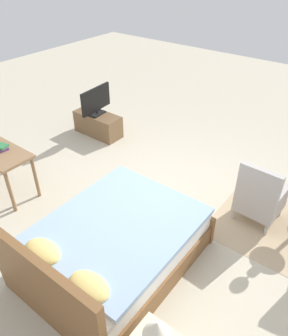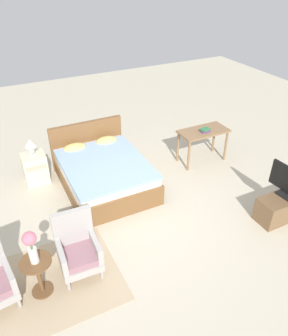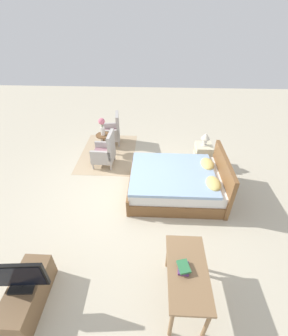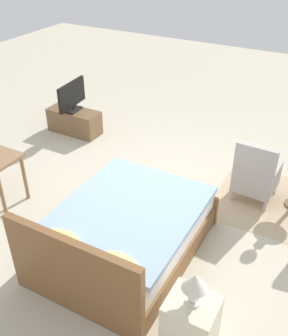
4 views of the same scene
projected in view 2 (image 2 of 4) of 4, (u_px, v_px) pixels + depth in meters
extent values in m
plane|color=beige|center=(136.00, 215.00, 5.66)|extent=(16.00, 16.00, 0.00)
cube|color=tan|center=(42.00, 286.00, 4.43)|extent=(2.10, 1.50, 0.01)
cube|color=brown|center=(105.00, 180.00, 6.28)|extent=(1.49, 2.00, 0.28)
cube|color=white|center=(104.00, 169.00, 6.14)|extent=(1.43, 1.92, 0.24)
cube|color=#93B2D6|center=(105.00, 164.00, 6.00)|extent=(1.48, 1.76, 0.06)
cube|color=brown|center=(87.00, 143.00, 6.82)|extent=(1.51, 0.09, 0.96)
cube|color=brown|center=(124.00, 207.00, 5.52)|extent=(1.51, 0.07, 0.40)
ellipsoid|color=#DBC670|center=(75.00, 148.00, 6.44)|extent=(0.44, 0.28, 0.14)
ellipsoid|color=#DBC670|center=(106.00, 140.00, 6.69)|extent=(0.44, 0.28, 0.14)
cylinder|color=#ADA8A3|center=(19.00, 303.00, 4.12)|extent=(0.04, 0.04, 0.16)
cylinder|color=#ADA8A3|center=(9.00, 278.00, 4.44)|extent=(0.04, 0.04, 0.16)
cube|color=#ADA8A3|center=(9.00, 273.00, 4.10)|extent=(0.14, 0.52, 0.26)
cylinder|color=#ADA8A3|center=(69.00, 285.00, 4.34)|extent=(0.04, 0.04, 0.16)
cylinder|color=#ADA8A3|center=(102.00, 274.00, 4.49)|extent=(0.04, 0.04, 0.16)
cylinder|color=#ADA8A3|center=(61.00, 260.00, 4.69)|extent=(0.04, 0.04, 0.16)
cylinder|color=#ADA8A3|center=(92.00, 251.00, 4.85)|extent=(0.04, 0.04, 0.16)
cube|color=#ADA8A3|center=(80.00, 260.00, 4.52)|extent=(0.56, 0.56, 0.12)
cube|color=gray|center=(79.00, 255.00, 4.46)|extent=(0.52, 0.52, 0.10)
cube|color=#ADA8A3|center=(73.00, 229.00, 4.49)|extent=(0.54, 0.10, 0.64)
cube|color=#ADA8A3|center=(61.00, 256.00, 4.33)|extent=(0.09, 0.52, 0.26)
cube|color=#ADA8A3|center=(95.00, 245.00, 4.49)|extent=(0.09, 0.52, 0.26)
cylinder|color=brown|center=(43.00, 290.00, 4.36)|extent=(0.28, 0.28, 0.03)
cylinder|color=brown|center=(39.00, 277.00, 4.21)|extent=(0.06, 0.06, 0.53)
cylinder|color=brown|center=(35.00, 262.00, 4.06)|extent=(0.40, 0.40, 0.02)
cylinder|color=silver|center=(34.00, 255.00, 3.99)|extent=(0.11, 0.11, 0.22)
cylinder|color=#477538|center=(31.00, 246.00, 3.91)|extent=(0.02, 0.02, 0.10)
sphere|color=#DB7084|center=(29.00, 239.00, 3.84)|extent=(0.17, 0.17, 0.17)
cube|color=beige|center=(35.00, 168.00, 6.35)|extent=(0.44, 0.40, 0.60)
cube|color=#B3AB8E|center=(36.00, 168.00, 6.13)|extent=(0.37, 0.01, 0.09)
cylinder|color=silver|center=(32.00, 154.00, 6.18)|extent=(0.13, 0.13, 0.02)
ellipsoid|color=silver|center=(31.00, 150.00, 6.13)|extent=(0.11, 0.11, 0.16)
cone|color=silver|center=(30.00, 143.00, 6.05)|extent=(0.22, 0.22, 0.15)
cube|color=brown|center=(284.00, 207.00, 5.51)|extent=(0.96, 0.40, 0.43)
cube|color=black|center=(287.00, 196.00, 5.38)|extent=(0.22, 0.33, 0.03)
cylinder|color=black|center=(287.00, 194.00, 5.36)|extent=(0.04, 0.04, 0.05)
cylinder|color=#8E6B47|center=(189.00, 156.00, 6.66)|extent=(0.05, 0.05, 0.68)
cylinder|color=#8E6B47|center=(226.00, 146.00, 7.01)|extent=(0.05, 0.05, 0.68)
cylinder|color=#8E6B47|center=(178.00, 147.00, 6.97)|extent=(0.05, 0.05, 0.68)
cylinder|color=#8E6B47|center=(214.00, 138.00, 7.32)|extent=(0.05, 0.05, 0.68)
cube|color=#8E6B47|center=(204.00, 131.00, 6.79)|extent=(1.04, 0.52, 0.04)
cube|color=#66387A|center=(205.00, 131.00, 6.72)|extent=(0.20, 0.15, 0.04)
cube|color=#337A47|center=(205.00, 129.00, 6.70)|extent=(0.21, 0.18, 0.04)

